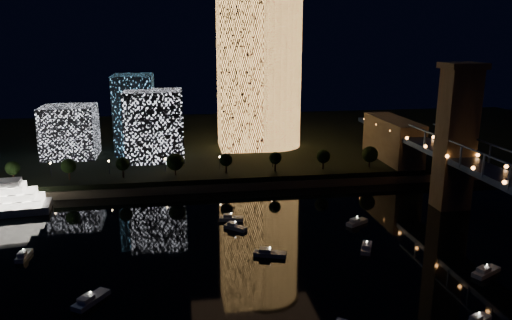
% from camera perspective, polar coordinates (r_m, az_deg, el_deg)
% --- Properties ---
extents(ground, '(520.00, 520.00, 0.00)m').
position_cam_1_polar(ground, '(122.44, 5.57, -14.75)').
color(ground, black).
rests_on(ground, ground).
extents(far_bank, '(420.00, 160.00, 5.00)m').
position_cam_1_polar(far_bank, '(270.94, -2.78, 2.17)').
color(far_bank, black).
rests_on(far_bank, ground).
extents(seawall, '(420.00, 6.00, 3.00)m').
position_cam_1_polar(seawall, '(196.23, -0.33, -2.84)').
color(seawall, '#6B5E4C').
rests_on(seawall, ground).
extents(tower_cylindrical, '(34.00, 34.00, 74.27)m').
position_cam_1_polar(tower_cylindrical, '(244.07, 1.39, 10.28)').
color(tower_cylindrical, '#FDAB51').
rests_on(tower_cylindrical, far_bank).
extents(tower_rectangular, '(22.83, 22.83, 72.65)m').
position_cam_1_polar(tower_rectangular, '(238.46, -1.51, 9.96)').
color(tower_rectangular, '#FDAB51').
rests_on(tower_rectangular, far_bank).
extents(midrise_blocks, '(100.54, 39.62, 35.91)m').
position_cam_1_polar(midrise_blocks, '(233.58, -17.94, 3.86)').
color(midrise_blocks, white).
rests_on(midrise_blocks, far_bank).
extents(motorboats, '(124.72, 76.19, 2.78)m').
position_cam_1_polar(motorboats, '(128.87, 0.33, -12.70)').
color(motorboats, silver).
rests_on(motorboats, ground).
extents(esplanade_trees, '(166.18, 6.80, 8.90)m').
position_cam_1_polar(esplanade_trees, '(197.62, -7.62, -0.15)').
color(esplanade_trees, black).
rests_on(esplanade_trees, far_bank).
extents(street_lamps, '(132.70, 0.70, 5.65)m').
position_cam_1_polar(street_lamps, '(203.86, -10.34, -0.23)').
color(street_lamps, black).
rests_on(street_lamps, far_bank).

